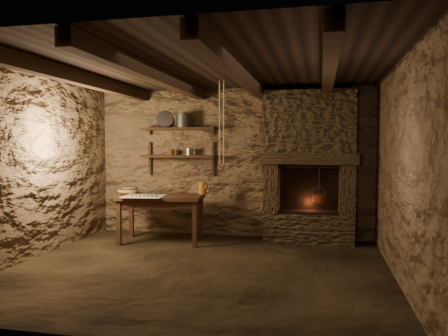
% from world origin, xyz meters
% --- Properties ---
extents(floor, '(4.50, 4.50, 0.00)m').
position_xyz_m(floor, '(0.00, 0.00, 0.00)').
color(floor, black).
rests_on(floor, ground).
extents(back_wall, '(4.50, 0.04, 2.40)m').
position_xyz_m(back_wall, '(0.00, 2.00, 1.20)').
color(back_wall, '#4D3624').
rests_on(back_wall, floor).
extents(front_wall, '(4.50, 0.04, 2.40)m').
position_xyz_m(front_wall, '(0.00, -2.00, 1.20)').
color(front_wall, '#4D3624').
rests_on(front_wall, floor).
extents(left_wall, '(0.04, 4.00, 2.40)m').
position_xyz_m(left_wall, '(-2.25, 0.00, 1.20)').
color(left_wall, '#4D3624').
rests_on(left_wall, floor).
extents(right_wall, '(0.04, 4.00, 2.40)m').
position_xyz_m(right_wall, '(2.25, 0.00, 1.20)').
color(right_wall, '#4D3624').
rests_on(right_wall, floor).
extents(ceiling, '(4.50, 4.00, 0.04)m').
position_xyz_m(ceiling, '(0.00, 0.00, 2.40)').
color(ceiling, black).
rests_on(ceiling, back_wall).
extents(beam_far_left, '(0.14, 3.95, 0.16)m').
position_xyz_m(beam_far_left, '(-1.50, 0.00, 2.31)').
color(beam_far_left, black).
rests_on(beam_far_left, ceiling).
extents(beam_mid_left, '(0.14, 3.95, 0.16)m').
position_xyz_m(beam_mid_left, '(-0.50, 0.00, 2.31)').
color(beam_mid_left, black).
rests_on(beam_mid_left, ceiling).
extents(beam_mid_right, '(0.14, 3.95, 0.16)m').
position_xyz_m(beam_mid_right, '(0.50, 0.00, 2.31)').
color(beam_mid_right, black).
rests_on(beam_mid_right, ceiling).
extents(beam_far_right, '(0.14, 3.95, 0.16)m').
position_xyz_m(beam_far_right, '(1.50, 0.00, 2.31)').
color(beam_far_right, black).
rests_on(beam_far_right, ceiling).
extents(shelf_lower, '(1.25, 0.30, 0.04)m').
position_xyz_m(shelf_lower, '(-0.85, 1.84, 1.30)').
color(shelf_lower, black).
rests_on(shelf_lower, back_wall).
extents(shelf_upper, '(1.25, 0.30, 0.04)m').
position_xyz_m(shelf_upper, '(-0.85, 1.84, 1.75)').
color(shelf_upper, black).
rests_on(shelf_upper, back_wall).
extents(hearth, '(1.43, 0.51, 2.30)m').
position_xyz_m(hearth, '(1.25, 1.77, 1.23)').
color(hearth, '#332619').
rests_on(hearth, floor).
extents(work_table, '(1.34, 0.86, 0.72)m').
position_xyz_m(work_table, '(-0.95, 1.28, 0.39)').
color(work_table, black).
rests_on(work_table, floor).
extents(linen_cloth, '(0.64, 0.53, 0.01)m').
position_xyz_m(linen_cloth, '(-1.14, 1.06, 0.72)').
color(linen_cloth, beige).
rests_on(linen_cloth, work_table).
extents(pewter_cutlery_row, '(0.51, 0.24, 0.01)m').
position_xyz_m(pewter_cutlery_row, '(-1.14, 1.04, 0.73)').
color(pewter_cutlery_row, gray).
rests_on(pewter_cutlery_row, linen_cloth).
extents(drinking_glasses, '(0.19, 0.06, 0.08)m').
position_xyz_m(drinking_glasses, '(-1.12, 1.18, 0.77)').
color(drinking_glasses, silver).
rests_on(drinking_glasses, linen_cloth).
extents(stoneware_jug, '(0.14, 0.13, 0.44)m').
position_xyz_m(stoneware_jug, '(-0.37, 1.55, 0.91)').
color(stoneware_jug, '#9F631E').
rests_on(stoneware_jug, work_table).
extents(wooden_bowl, '(0.38, 0.38, 0.12)m').
position_xyz_m(wooden_bowl, '(-1.53, 1.37, 0.76)').
color(wooden_bowl, '#9F7345').
rests_on(wooden_bowl, work_table).
extents(iron_stockpot, '(0.26, 0.26, 0.20)m').
position_xyz_m(iron_stockpot, '(-0.76, 1.84, 1.87)').
color(iron_stockpot, '#2D2B28').
rests_on(iron_stockpot, shelf_upper).
extents(tin_pan, '(0.31, 0.22, 0.28)m').
position_xyz_m(tin_pan, '(-1.13, 1.94, 1.91)').
color(tin_pan, gray).
rests_on(tin_pan, shelf_upper).
extents(small_kettle, '(0.18, 0.14, 0.18)m').
position_xyz_m(small_kettle, '(-0.67, 1.84, 1.38)').
color(small_kettle, gray).
rests_on(small_kettle, shelf_lower).
extents(rusty_tin, '(0.12, 0.12, 0.10)m').
position_xyz_m(rusty_tin, '(-0.99, 1.84, 1.37)').
color(rusty_tin, '#502410').
rests_on(rusty_tin, shelf_lower).
extents(red_pot, '(0.22, 0.22, 0.54)m').
position_xyz_m(red_pot, '(1.40, 1.72, 0.69)').
color(red_pot, maroon).
rests_on(red_pot, hearth).
extents(hanging_ropes, '(0.08, 0.08, 1.20)m').
position_xyz_m(hanging_ropes, '(0.05, 1.05, 1.80)').
color(hanging_ropes, '#C9BD8E').
rests_on(hanging_ropes, ceiling).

